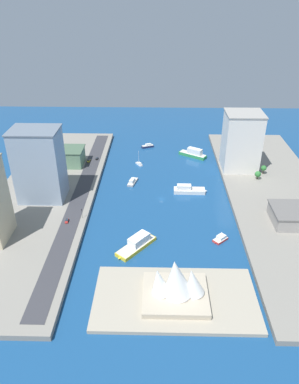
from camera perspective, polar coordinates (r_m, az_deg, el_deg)
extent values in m
plane|color=navy|center=(257.76, 1.87, -1.05)|extent=(440.00, 440.00, 0.00)
cube|color=gray|center=(270.89, 19.63, -0.92)|extent=(70.00, 240.00, 3.14)
cube|color=gray|center=(268.92, -16.01, -0.51)|extent=(70.00, 240.00, 3.14)
cube|color=#A89E89|center=(182.21, 4.05, -16.36)|extent=(78.32, 41.32, 2.00)
cube|color=#38383D|center=(261.74, -10.75, -0.28)|extent=(11.05, 228.00, 0.15)
cube|color=#2D8C4C|center=(324.19, 6.81, 5.81)|extent=(24.42, 18.99, 2.71)
cone|color=#2D8C4C|center=(329.72, 4.80, 6.34)|extent=(3.37, 3.37, 2.44)
cube|color=white|center=(321.91, 7.13, 6.37)|extent=(13.53, 11.20, 5.09)
cube|color=beige|center=(323.62, 6.82, 6.04)|extent=(23.44, 18.23, 0.10)
cube|color=#999EA3|center=(278.01, -2.66, 1.57)|extent=(7.88, 14.16, 1.46)
cone|color=#999EA3|center=(283.95, -2.20, 2.22)|extent=(1.61, 1.61, 1.31)
cube|color=white|center=(275.91, -2.76, 1.79)|extent=(4.45, 6.76, 2.42)
cube|color=beige|center=(277.64, -2.66, 1.71)|extent=(7.57, 13.59, 0.10)
cube|color=silver|center=(266.30, 6.29, 0.21)|extent=(22.71, 7.85, 2.78)
cone|color=silver|center=(267.50, 8.86, 0.16)|extent=(2.54, 2.54, 2.51)
cube|color=white|center=(264.53, 5.47, 0.80)|extent=(10.18, 4.69, 3.32)
cube|color=beige|center=(265.59, 6.30, 0.48)|extent=(21.80, 7.53, 0.10)
cube|color=yellow|center=(211.32, -2.12, -8.54)|extent=(23.23, 25.93, 2.29)
cone|color=yellow|center=(203.67, -4.79, -10.37)|extent=(2.90, 2.90, 2.06)
cube|color=white|center=(210.65, -1.67, -7.47)|extent=(13.15, 14.12, 4.74)
cube|color=beige|center=(210.59, -2.12, -8.29)|extent=(22.30, 24.89, 0.10)
cube|color=red|center=(221.04, 11.07, -7.36)|extent=(9.98, 9.72, 1.37)
cone|color=red|center=(217.84, 10.25, -7.89)|extent=(1.74, 1.74, 1.23)
cube|color=white|center=(220.44, 11.21, -6.94)|extent=(6.28, 6.22, 2.03)
cube|color=beige|center=(220.60, 11.09, -7.20)|extent=(9.58, 9.33, 0.10)
cube|color=#1E284C|center=(340.69, -0.30, 7.18)|extent=(11.58, 7.46, 1.99)
cone|color=#1E284C|center=(338.83, -1.26, 7.04)|extent=(2.32, 2.32, 1.79)
cube|color=white|center=(340.21, -0.19, 7.48)|extent=(5.75, 4.08, 1.61)
cube|color=beige|center=(340.29, -0.30, 7.34)|extent=(11.12, 7.17, 0.10)
cube|color=white|center=(306.44, -1.65, 4.39)|extent=(6.41, 7.96, 1.24)
cone|color=white|center=(309.85, -2.08, 4.68)|extent=(1.55, 1.55, 1.11)
cube|color=white|center=(304.98, -1.54, 4.53)|extent=(3.21, 3.53, 1.32)
cube|color=beige|center=(306.16, -1.65, 4.50)|extent=(6.15, 7.64, 0.10)
cylinder|color=silver|center=(304.11, -1.71, 5.48)|extent=(0.24, 0.24, 11.32)
cube|color=slate|center=(307.44, -14.09, 5.39)|extent=(39.83, 20.84, 12.85)
cube|color=#47624A|center=(304.78, -14.25, 6.55)|extent=(41.42, 21.67, 0.80)
cube|color=#8C9EB2|center=(252.80, -16.93, 4.02)|extent=(30.20, 22.79, 48.90)
cube|color=slate|center=(243.56, -17.79, 9.28)|extent=(31.41, 23.70, 0.80)
cube|color=silver|center=(294.20, 14.25, 7.66)|extent=(27.26, 24.99, 45.00)
cube|color=#9D9992|center=(286.69, 14.82, 11.89)|extent=(28.35, 25.99, 0.80)
cylinder|color=black|center=(231.71, -12.74, -4.74)|extent=(0.27, 0.65, 0.64)
cylinder|color=black|center=(232.05, -13.12, -4.73)|extent=(0.27, 0.65, 0.64)
cylinder|color=black|center=(234.27, -12.59, -4.30)|extent=(0.27, 0.65, 0.64)
cylinder|color=black|center=(234.61, -12.97, -4.29)|extent=(0.27, 0.65, 0.64)
cube|color=red|center=(233.01, -12.86, -4.46)|extent=(1.90, 4.60, 0.75)
cube|color=#262D38|center=(232.84, -12.87, -4.29)|extent=(1.63, 2.59, 0.54)
cylinder|color=black|center=(313.87, -8.38, 5.31)|extent=(0.26, 0.64, 0.64)
cylinder|color=black|center=(313.63, -8.09, 5.31)|extent=(0.26, 0.64, 0.64)
cylinder|color=black|center=(311.01, -8.46, 5.07)|extent=(0.26, 0.64, 0.64)
cylinder|color=black|center=(310.76, -8.16, 5.07)|extent=(0.26, 0.64, 0.64)
cube|color=black|center=(312.20, -8.27, 5.24)|extent=(1.88, 4.58, 0.73)
cube|color=#262D38|center=(311.74, -8.29, 5.32)|extent=(1.63, 2.57, 0.53)
cylinder|color=black|center=(307.42, -9.43, 4.68)|extent=(0.27, 0.65, 0.64)
cylinder|color=black|center=(307.76, -9.72, 4.68)|extent=(0.27, 0.65, 0.64)
cylinder|color=black|center=(310.48, -9.30, 4.95)|extent=(0.27, 0.65, 0.64)
cylinder|color=black|center=(310.82, -9.59, 4.95)|extent=(0.27, 0.65, 0.64)
cube|color=yellow|center=(309.00, -9.51, 4.87)|extent=(1.95, 5.00, 0.76)
cube|color=#262D38|center=(308.93, -9.51, 5.00)|extent=(1.67, 2.82, 0.63)
cylinder|color=black|center=(233.88, -10.57, -3.45)|extent=(0.18, 0.18, 5.50)
cube|color=black|center=(232.14, -10.64, -2.77)|extent=(0.36, 0.36, 1.00)
sphere|color=red|center=(231.95, -10.65, -2.70)|extent=(0.24, 0.24, 0.24)
sphere|color=yellow|center=(232.14, -10.64, -2.77)|extent=(0.24, 0.24, 0.24)
sphere|color=green|center=(232.32, -10.63, -2.85)|extent=(0.24, 0.24, 0.24)
cube|color=#BCAD93|center=(180.41, 4.08, -15.81)|extent=(31.19, 27.38, 3.00)
cone|color=white|center=(175.01, 6.86, -13.83)|extent=(11.58, 9.18, 15.54)
cone|color=white|center=(172.66, 4.21, -13.23)|extent=(16.21, 13.97, 20.76)
cone|color=white|center=(174.29, 1.52, -13.88)|extent=(11.04, 9.18, 14.89)
cylinder|color=brown|center=(297.75, 17.43, 3.03)|extent=(0.50, 0.50, 3.24)
sphere|color=#2D7233|center=(296.33, 17.53, 3.61)|extent=(4.31, 4.31, 4.31)
cylinder|color=brown|center=(288.02, 16.60, 2.16)|extent=(0.50, 0.50, 2.57)
sphere|color=#2D7233|center=(286.64, 16.69, 2.71)|extent=(4.61, 4.61, 4.61)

